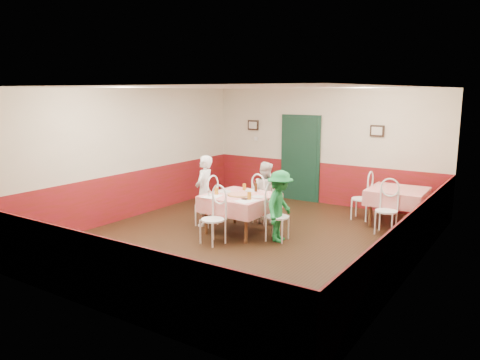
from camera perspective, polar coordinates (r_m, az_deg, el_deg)
The scene contains 39 objects.
floor at distance 8.86m, azimuth 0.80°, elevation -7.20°, with size 7.00×7.00×0.00m, color black.
ceiling at distance 8.43m, azimuth 0.85°, elevation 11.22°, with size 7.00×7.00×0.00m, color white.
back_wall at distance 11.61m, azimuth 10.17°, elevation 4.01°, with size 6.00×0.10×2.80m, color beige.
front_wall at distance 5.94m, azimuth -17.67°, elevation -2.73°, with size 6.00×0.10×2.80m, color beige.
left_wall at distance 10.44m, azimuth -13.22°, elevation 3.15°, with size 0.10×7.00×2.80m, color beige.
right_wall at distance 7.39m, azimuth 20.84°, elevation -0.34°, with size 0.10×7.00×2.80m, color beige.
wainscot_back at distance 11.73m, azimuth 10.00°, elevation -0.36°, with size 6.00×0.03×1.00m, color maroon.
wainscot_front at distance 6.21m, azimuth -17.08°, elevation -10.81°, with size 6.00×0.03×1.00m, color maroon.
wainscot_left at distance 10.58m, azimuth -12.96°, elevation -1.69°, with size 0.03×7.00×1.00m, color maroon.
wainscot_right at distance 7.61m, azimuth 20.27°, elevation -7.00°, with size 0.03×7.00×1.00m, color maroon.
door at distance 11.86m, azimuth 7.36°, elevation 2.52°, with size 0.96×0.06×2.10m, color black.
picture_left at distance 12.44m, azimuth 1.61°, elevation 6.70°, with size 0.32×0.03×0.26m, color black.
picture_right at distance 11.07m, azimuth 16.37°, elevation 5.77°, with size 0.32×0.03×0.26m, color black.
thermostat at distance 12.42m, azimuth 1.99°, elevation 5.07°, with size 0.10×0.03×0.10m, color white.
main_table at distance 9.16m, azimuth 0.00°, elevation -4.15°, with size 1.22×1.22×0.77m, color red.
second_table at distance 10.22m, azimuth 18.56°, elevation -3.14°, with size 1.12×1.12×0.77m, color red.
chair_left at distance 9.64m, azimuth -4.12°, elevation -2.95°, with size 0.42×0.42×0.90m, color white, non-canonical shape.
chair_right at distance 8.69m, azimuth 4.58°, elevation -4.50°, with size 0.42×0.42×0.90m, color white, non-canonical shape.
chair_far at distance 9.82m, azimuth 2.88°, elevation -2.68°, with size 0.42×0.42×0.90m, color white, non-canonical shape.
chair_near at distance 8.49m, azimuth -3.35°, elevation -4.86°, with size 0.42×0.42×0.90m, color white, non-canonical shape.
chair_second_a at distance 10.41m, azimuth 14.60°, elevation -2.25°, with size 0.42×0.42×0.90m, color white, non-canonical shape.
chair_second_b at distance 9.50m, azimuth 17.41°, elevation -3.65°, with size 0.42×0.42×0.90m, color white, non-canonical shape.
pizza at distance 9.01m, azimuth -0.07°, elevation -1.78°, with size 0.45×0.45×0.03m, color #B74723.
plate_left at distance 9.32m, azimuth -1.89°, elevation -1.42°, with size 0.25×0.25×0.01m, color white.
plate_right at distance 8.85m, azimuth 2.17°, elevation -2.08°, with size 0.25×0.25×0.01m, color white.
plate_far at distance 9.39m, azimuth 1.39°, elevation -1.32°, with size 0.25×0.25×0.01m, color white.
glass_a at distance 9.07m, azimuth -2.89°, elevation -1.36°, with size 0.08×0.08×0.14m, color #BF7219.
glass_b at distance 8.65m, azimuth 1.15°, elevation -1.94°, with size 0.08×0.08×0.14m, color #BF7219.
glass_c at distance 9.46m, azimuth 0.53°, elevation -0.86°, with size 0.07×0.07×0.13m, color #BF7219.
beer_bottle at distance 9.30m, azimuth 1.94°, elevation -0.80°, with size 0.06×0.06×0.22m, color #381C0A.
shaker_a at distance 8.98m, azimuth -3.85°, elevation -1.66°, with size 0.04×0.04×0.09m, color silver.
shaker_b at distance 8.93m, azimuth -3.74°, elevation -1.72°, with size 0.04×0.04×0.09m, color silver.
shaker_c at distance 9.08m, azimuth -3.73°, elevation -1.52°, with size 0.04×0.04×0.09m, color #B23319.
menu_left at distance 8.94m, azimuth -3.41°, elevation -2.00°, with size 0.30×0.40×0.00m, color white.
menu_right at distance 8.56m, azimuth 0.82°, elevation -2.55°, with size 0.30×0.40×0.00m, color white.
wallet at distance 8.66m, azimuth 0.61°, elevation -2.32°, with size 0.11×0.09×0.02m, color black.
diner_left at distance 9.61m, azimuth -4.37°, elevation -1.31°, with size 0.53×0.35×1.45m, color gray.
diner_far at distance 9.82m, azimuth 3.05°, elevation -1.51°, with size 0.63×0.49×1.30m, color gray.
diner_right at distance 8.61m, azimuth 4.89°, elevation -3.19°, with size 0.85×0.49×1.32m, color gray.
Camera 1 is at (4.53, -7.11, 2.74)m, focal length 35.00 mm.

